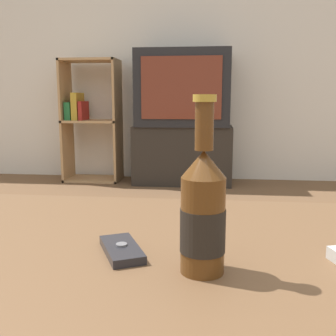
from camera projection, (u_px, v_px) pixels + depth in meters
back_wall at (201, 32)px, 3.42m from camera, size 8.00×0.05×2.60m
coffee_table at (138, 304)px, 0.62m from camera, size 1.00×0.80×0.47m
tv_stand at (183, 155)px, 3.37m from camera, size 0.83×0.36×0.49m
television at (183, 89)px, 3.27m from camera, size 0.77×0.41×0.62m
bookshelf at (89, 119)px, 3.45m from camera, size 0.49×0.30×1.06m
beer_bottle at (203, 213)px, 0.56m from camera, size 0.07×0.07×0.26m
cell_phone at (122, 249)px, 0.64m from camera, size 0.10×0.13×0.02m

